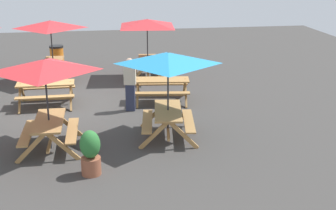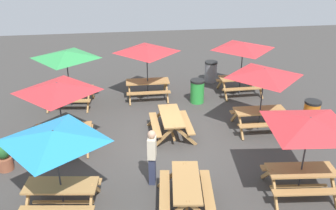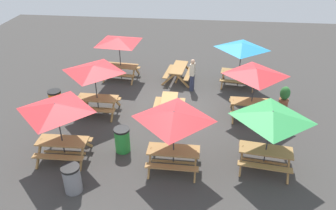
{
  "view_description": "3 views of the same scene",
  "coord_description": "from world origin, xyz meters",
  "px_view_note": "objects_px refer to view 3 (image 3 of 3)",
  "views": [
    {
      "loc": [
        -14.56,
        -1.3,
        4.73
      ],
      "look_at": [
        -3.04,
        -3.11,
        0.9
      ],
      "focal_mm": 50.0,
      "sensor_mm": 36.0,
      "label": 1
    },
    {
      "loc": [
        -1.41,
        -10.96,
        6.49
      ],
      "look_at": [
        0.19,
        0.87,
        0.9
      ],
      "focal_mm": 40.0,
      "sensor_mm": 36.0,
      "label": 2
    },
    {
      "loc": [
        -1.08,
        12.52,
        7.74
      ],
      "look_at": [
        0.19,
        0.87,
        0.9
      ],
      "focal_mm": 35.0,
      "sensor_mm": 36.0,
      "label": 3
    }
  ],
  "objects_px": {
    "picnic_table_2": "(119,43)",
    "picnic_table_7": "(255,75)",
    "picnic_table_6": "(179,71)",
    "picnic_table_4": "(94,72)",
    "picnic_table_5": "(174,120)",
    "trash_bin_orange": "(56,101)",
    "picnic_table_0": "(242,49)",
    "person_standing": "(192,74)",
    "picnic_table_1": "(56,111)",
    "picnic_table_8": "(272,119)",
    "potted_plant_0": "(284,97)",
    "trash_bin_green": "(122,140)",
    "trash_bin_gray": "(72,179)",
    "picnic_table_3": "(169,105)"
  },
  "relations": [
    {
      "from": "potted_plant_0",
      "to": "person_standing",
      "type": "bearing_deg",
      "value": -15.92
    },
    {
      "from": "picnic_table_3",
      "to": "picnic_table_6",
      "type": "height_order",
      "value": "same"
    },
    {
      "from": "picnic_table_5",
      "to": "trash_bin_gray",
      "type": "distance_m",
      "value": 3.74
    },
    {
      "from": "picnic_table_4",
      "to": "picnic_table_6",
      "type": "distance_m",
      "value": 5.17
    },
    {
      "from": "picnic_table_3",
      "to": "picnic_table_8",
      "type": "distance_m",
      "value": 4.93
    },
    {
      "from": "trash_bin_green",
      "to": "person_standing",
      "type": "bearing_deg",
      "value": -114.37
    },
    {
      "from": "picnic_table_2",
      "to": "trash_bin_gray",
      "type": "height_order",
      "value": "picnic_table_2"
    },
    {
      "from": "picnic_table_0",
      "to": "picnic_table_2",
      "type": "bearing_deg",
      "value": 5.98
    },
    {
      "from": "picnic_table_2",
      "to": "picnic_table_8",
      "type": "height_order",
      "value": "same"
    },
    {
      "from": "picnic_table_0",
      "to": "picnic_table_8",
      "type": "height_order",
      "value": "same"
    },
    {
      "from": "picnic_table_4",
      "to": "person_standing",
      "type": "bearing_deg",
      "value": -146.1
    },
    {
      "from": "trash_bin_gray",
      "to": "picnic_table_0",
      "type": "bearing_deg",
      "value": -125.26
    },
    {
      "from": "picnic_table_0",
      "to": "picnic_table_7",
      "type": "xyz_separation_m",
      "value": [
        -0.31,
        3.04,
        0.0
      ]
    },
    {
      "from": "potted_plant_0",
      "to": "person_standing",
      "type": "distance_m",
      "value": 4.46
    },
    {
      "from": "picnic_table_6",
      "to": "picnic_table_2",
      "type": "bearing_deg",
      "value": -80.94
    },
    {
      "from": "trash_bin_orange",
      "to": "person_standing",
      "type": "relative_size",
      "value": 0.59
    },
    {
      "from": "picnic_table_5",
      "to": "picnic_table_7",
      "type": "height_order",
      "value": "same"
    },
    {
      "from": "picnic_table_2",
      "to": "picnic_table_5",
      "type": "xyz_separation_m",
      "value": [
        -3.49,
        6.93,
        0.0
      ]
    },
    {
      "from": "picnic_table_7",
      "to": "person_standing",
      "type": "relative_size",
      "value": 1.4
    },
    {
      "from": "picnic_table_6",
      "to": "picnic_table_4",
      "type": "bearing_deg",
      "value": -34.43
    },
    {
      "from": "picnic_table_8",
      "to": "potted_plant_0",
      "type": "bearing_deg",
      "value": -101.59
    },
    {
      "from": "picnic_table_2",
      "to": "potted_plant_0",
      "type": "xyz_separation_m",
      "value": [
        -8.15,
        2.21,
        -1.46
      ]
    },
    {
      "from": "picnic_table_5",
      "to": "trash_bin_green",
      "type": "bearing_deg",
      "value": -19.81
    },
    {
      "from": "picnic_table_7",
      "to": "trash_bin_orange",
      "type": "distance_m",
      "value": 8.81
    },
    {
      "from": "picnic_table_8",
      "to": "trash_bin_gray",
      "type": "xyz_separation_m",
      "value": [
        6.24,
        1.84,
        -1.49
      ]
    },
    {
      "from": "picnic_table_0",
      "to": "trash_bin_gray",
      "type": "height_order",
      "value": "picnic_table_0"
    },
    {
      "from": "trash_bin_gray",
      "to": "picnic_table_5",
      "type": "bearing_deg",
      "value": -154.32
    },
    {
      "from": "picnic_table_1",
      "to": "picnic_table_8",
      "type": "height_order",
      "value": "same"
    },
    {
      "from": "picnic_table_2",
      "to": "potted_plant_0",
      "type": "bearing_deg",
      "value": 170.14
    },
    {
      "from": "picnic_table_1",
      "to": "picnic_table_4",
      "type": "bearing_deg",
      "value": -96.59
    },
    {
      "from": "trash_bin_green",
      "to": "picnic_table_6",
      "type": "bearing_deg",
      "value": -104.24
    },
    {
      "from": "picnic_table_7",
      "to": "trash_bin_orange",
      "type": "height_order",
      "value": "picnic_table_7"
    },
    {
      "from": "picnic_table_2",
      "to": "picnic_table_7",
      "type": "relative_size",
      "value": 1.21
    },
    {
      "from": "trash_bin_gray",
      "to": "picnic_table_8",
      "type": "bearing_deg",
      "value": -163.57
    },
    {
      "from": "picnic_table_5",
      "to": "picnic_table_8",
      "type": "xyz_separation_m",
      "value": [
        -3.16,
        -0.36,
        0.0
      ]
    },
    {
      "from": "picnic_table_5",
      "to": "picnic_table_6",
      "type": "relative_size",
      "value": 1.19
    },
    {
      "from": "picnic_table_1",
      "to": "potted_plant_0",
      "type": "bearing_deg",
      "value": -153.0
    },
    {
      "from": "picnic_table_8",
      "to": "picnic_table_3",
      "type": "bearing_deg",
      "value": -31.38
    },
    {
      "from": "picnic_table_0",
      "to": "picnic_table_5",
      "type": "xyz_separation_m",
      "value": [
        2.74,
        6.75,
        0.0
      ]
    },
    {
      "from": "trash_bin_orange",
      "to": "potted_plant_0",
      "type": "xyz_separation_m",
      "value": [
        -10.29,
        -1.41,
        0.03
      ]
    },
    {
      "from": "picnic_table_5",
      "to": "person_standing",
      "type": "height_order",
      "value": "picnic_table_5"
    },
    {
      "from": "picnic_table_5",
      "to": "picnic_table_6",
      "type": "xyz_separation_m",
      "value": [
        0.38,
        -7.02,
        -1.43
      ]
    },
    {
      "from": "picnic_table_5",
      "to": "picnic_table_1",
      "type": "bearing_deg",
      "value": -0.87
    },
    {
      "from": "picnic_table_6",
      "to": "person_standing",
      "type": "relative_size",
      "value": 1.17
    },
    {
      "from": "picnic_table_1",
      "to": "picnic_table_6",
      "type": "relative_size",
      "value": 1.19
    },
    {
      "from": "person_standing",
      "to": "picnic_table_2",
      "type": "bearing_deg",
      "value": -92.85
    },
    {
      "from": "picnic_table_1",
      "to": "picnic_table_8",
      "type": "distance_m",
      "value": 7.16
    },
    {
      "from": "picnic_table_0",
      "to": "picnic_table_7",
      "type": "distance_m",
      "value": 3.06
    },
    {
      "from": "trash_bin_orange",
      "to": "picnic_table_4",
      "type": "bearing_deg",
      "value": -179.96
    },
    {
      "from": "picnic_table_5",
      "to": "person_standing",
      "type": "bearing_deg",
      "value": -93.12
    }
  ]
}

